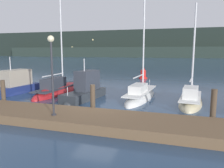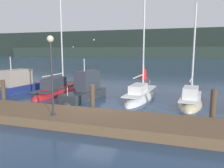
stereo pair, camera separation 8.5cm
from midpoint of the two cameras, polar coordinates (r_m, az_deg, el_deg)
ground_plane at (r=13.23m, az=-4.10°, el=-7.20°), size 400.00×400.00×0.00m
dock at (r=11.30m, az=-8.11°, el=-8.87°), size 34.48×2.80×0.45m
mooring_pile_1 at (r=16.08m, az=-26.35°, el=-2.11°), size 0.28×0.28×1.72m
mooring_pile_2 at (r=12.60m, az=-4.93°, el=-4.02°), size 0.28×0.28×1.71m
mooring_pile_3 at (r=11.79m, az=25.05°, el=-5.53°), size 0.28×0.28×1.78m
motorboat_berth_2 at (r=20.63m, az=-24.47°, el=-1.21°), size 2.67×5.96×3.64m
sailboat_berth_3 at (r=19.57m, az=-13.47°, el=-1.81°), size 1.76×7.45×9.19m
motorboat_berth_4 at (r=16.62m, az=-6.94°, el=-2.54°), size 2.26×4.93×3.54m
sailboat_berth_5 at (r=16.86m, az=7.66°, el=-3.26°), size 2.07×6.74×10.81m
sailboat_berth_6 at (r=15.89m, az=19.98°, el=-4.53°), size 1.99×5.27×7.41m
channel_buoy at (r=28.82m, az=8.37°, el=2.63°), size 1.06×1.06×1.72m
dock_lamppost at (r=10.89m, az=-15.37°, el=5.42°), size 0.32×0.32×3.88m
hillside_backdrop at (r=129.65m, az=14.19°, el=9.97°), size 240.00×23.00×15.33m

